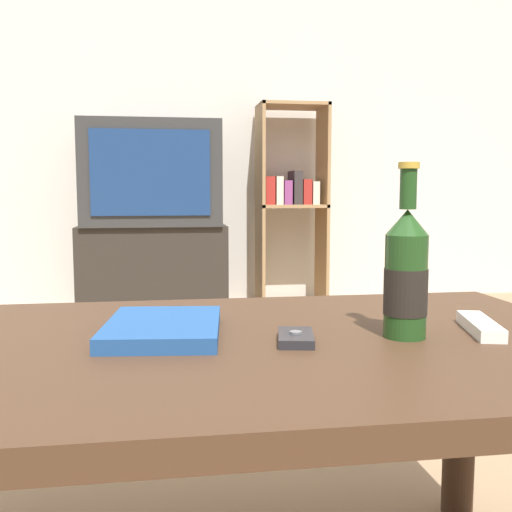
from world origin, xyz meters
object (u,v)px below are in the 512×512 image
Objects in this scene: tv_stand at (153,268)px; television at (152,174)px; bookshelf at (291,201)px; beer_bottle at (406,275)px; table_book at (163,328)px; remote_control at (480,326)px; cell_phone at (296,338)px.

television is at bearing -90.00° from tv_stand.
bookshelf is at bearing 6.72° from television.
bookshelf reaches higher than beer_bottle.
table_book is (-0.38, 0.07, -0.09)m from beer_bottle.
television is at bearing 116.19° from remote_control.
tv_stand is at bearing 90.00° from television.
cell_phone is (0.26, -2.74, 0.24)m from tv_stand.
table_book is (-0.51, 0.06, 0.00)m from remote_control.
tv_stand is at bearing 99.09° from beer_bottle.
cell_phone is at bearing -84.57° from tv_stand.
television reaches higher than table_book.
tv_stand reaches higher than remote_control.
television is 2.80m from remote_control.
tv_stand is at bearing 106.25° from cell_phone.
remote_control is at bearing -78.07° from television.
tv_stand is at bearing -173.54° from bookshelf.
tv_stand is 3.32× the size of table_book.
tv_stand is 0.96m from bookshelf.
bookshelf reaches higher than table_book.
table_book reaches higher than remote_control.
table_book is (-0.20, 0.08, 0.00)m from cell_phone.
remote_control is at bearing 0.14° from table_book.
table_book reaches higher than cell_phone.
tv_stand is 2.79m from beer_bottle.
cell_phone is (0.26, -2.74, -0.32)m from television.
television is 3.06× the size of table_book.
bookshelf is at bearing 80.19° from table_book.
beer_bottle is 2.66× the size of cell_phone.
television reaches higher than remote_control.
beer_bottle is (0.44, -2.73, -0.23)m from television.
remote_control is (0.57, -2.72, 0.24)m from tv_stand.
bookshelf is at bearing 98.43° from remote_control.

